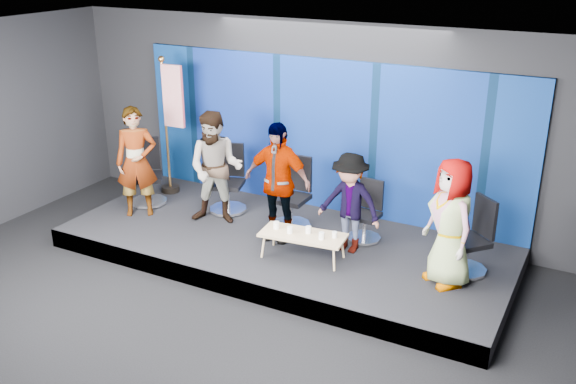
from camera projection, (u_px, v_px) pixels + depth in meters
name	position (u px, v px, depth m)	size (l,w,h in m)	color
ground	(192.00, 334.00, 8.18)	(10.00, 10.00, 0.00)	black
room_walls	(180.00, 152.00, 7.30)	(10.02, 8.02, 3.51)	black
riser	(284.00, 246.00, 10.19)	(7.00, 3.00, 0.30)	black
backdrop	(324.00, 136.00, 10.85)	(7.00, 0.08, 2.60)	navy
chair_a	(148.00, 182.00, 11.37)	(0.91, 0.91, 1.16)	silver
panelist_a	(137.00, 162.00, 10.70)	(0.68, 0.45, 1.87)	black
chair_b	(228.00, 189.00, 11.05)	(0.82, 0.82, 1.16)	silver
panelist_b	(216.00, 168.00, 10.39)	(0.91, 0.71, 1.88)	black
chair_c	(292.00, 204.00, 10.43)	(0.66, 0.66, 1.16)	silver
panelist_c	(277.00, 182.00, 9.80)	(1.10, 0.46, 1.88)	black
chair_d	(366.00, 220.00, 10.00)	(0.57, 0.57, 0.95)	silver
panelist_d	(350.00, 203.00, 9.46)	(0.99, 0.57, 1.54)	black
chair_e	(470.00, 248.00, 8.98)	(0.88, 0.88, 1.10)	silver
panelist_e	(451.00, 223.00, 8.49)	(0.87, 0.57, 1.78)	black
coffee_table	(303.00, 236.00, 9.37)	(1.30, 0.66, 0.38)	tan
mug_a	(276.00, 225.00, 9.52)	(0.09, 0.09, 0.11)	white
mug_b	(290.00, 230.00, 9.37)	(0.08, 0.08, 0.10)	white
mug_c	(308.00, 230.00, 9.38)	(0.09, 0.09, 0.10)	white
mug_d	(322.00, 236.00, 9.19)	(0.09, 0.09, 0.10)	white
mug_e	(334.00, 235.00, 9.24)	(0.07, 0.07, 0.09)	white
flag_stand	(171.00, 123.00, 11.47)	(0.58, 0.34, 2.52)	black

